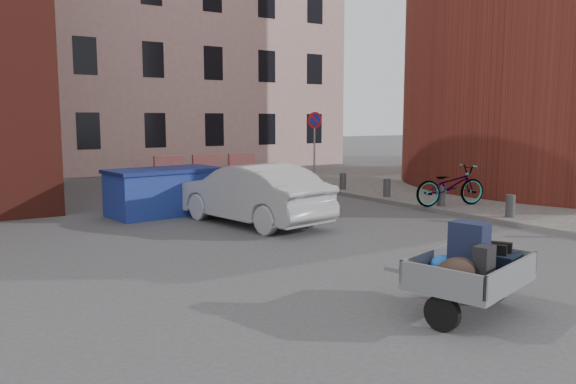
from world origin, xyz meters
TOP-DOWN VIEW (x-y plane):
  - ground at (0.00, 0.00)m, footprint 120.00×120.00m
  - sidewalk at (10.00, 4.00)m, footprint 9.00×24.00m
  - building_pink at (6.00, 22.00)m, footprint 16.00×8.00m
  - no_parking_sign at (6.00, 9.48)m, footprint 0.60×0.09m
  - bollards at (6.00, 3.40)m, footprint 0.22×9.02m
  - barriers at (4.20, 15.00)m, footprint 4.70×0.18m
  - trailer at (-0.22, -2.70)m, footprint 1.83×1.96m
  - dumpster at (-0.72, 6.83)m, footprint 3.07×1.85m
  - silver_car at (0.58, 4.48)m, footprint 2.30×4.58m
  - bicycle at (6.20, 3.28)m, footprint 2.26×1.23m

SIDE VIEW (x-z plane):
  - ground at x=0.00m, z-range 0.00..0.00m
  - sidewalk at x=10.00m, z-range 0.00..0.12m
  - bollards at x=6.00m, z-range 0.12..0.67m
  - barriers at x=4.20m, z-range 0.00..1.00m
  - trailer at x=-0.22m, z-range 0.01..1.21m
  - dumpster at x=-0.72m, z-range 0.00..1.22m
  - bicycle at x=6.20m, z-range 0.12..1.24m
  - silver_car at x=0.58m, z-range 0.00..1.44m
  - no_parking_sign at x=6.00m, z-range 0.69..3.34m
  - building_pink at x=6.00m, z-range 0.00..14.00m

